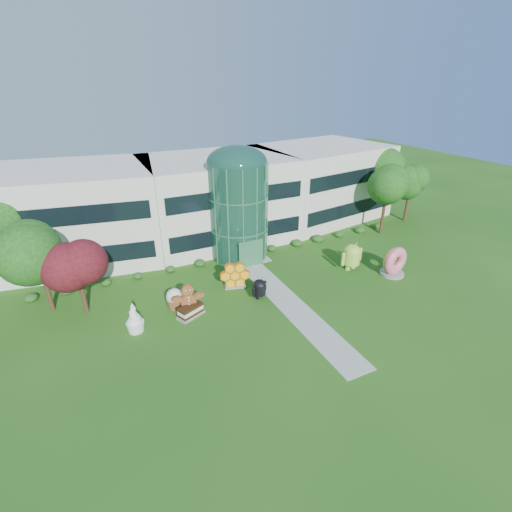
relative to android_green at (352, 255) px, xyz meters
name	(u,v)px	position (x,y,z in m)	size (l,w,h in m)	color
ground	(297,311)	(-8.69, -4.10, -1.53)	(140.00, 140.00, 0.00)	#215114
building	(218,198)	(-8.69, 13.90, 3.12)	(46.00, 15.00, 9.30)	beige
atrium	(238,211)	(-8.69, 7.90, 3.37)	(6.00, 6.00, 9.80)	#194738
walkway	(285,299)	(-8.69, -2.10, -1.51)	(2.40, 20.00, 0.04)	#9E9E93
tree_red	(79,279)	(-24.19, 3.40, 1.47)	(4.00, 4.00, 6.00)	#3F0C14
trees_backdrop	(234,215)	(-8.69, 8.90, 2.67)	(52.00, 8.00, 8.40)	#104112
android_green	(352,255)	(0.00, 0.00, 0.00)	(2.71, 1.81, 3.07)	#A0D143
android_black	(259,287)	(-10.54, -0.85, -0.51)	(1.81, 1.21, 2.05)	black
donut	(394,261)	(2.88, -2.70, -0.06)	(2.83, 1.36, 2.95)	#DE5470
gingerbread	(188,299)	(-16.70, -0.51, -0.18)	(2.93, 1.13, 2.71)	brown
ice_cream_sandwich	(191,311)	(-16.70, -0.89, -1.05)	(2.18, 1.09, 0.97)	black
honeycomb	(235,276)	(-11.73, 1.75, -0.42)	(2.84, 1.02, 2.23)	yellow
froyo	(134,317)	(-20.99, -1.00, -0.31)	(1.42, 1.42, 2.44)	white
cupcake	(175,298)	(-17.51, 0.79, -0.65)	(1.47, 1.47, 1.77)	white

